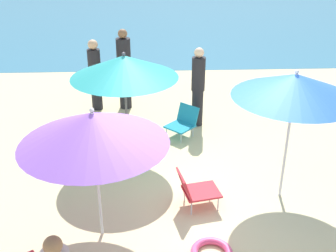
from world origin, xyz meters
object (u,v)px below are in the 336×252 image
Objects in this scene: beach_chair_c at (195,189)px; person_c at (124,69)px; person_b at (198,87)px; umbrella_blue at (295,86)px; umbrella_purple at (93,128)px; person_a at (95,74)px; umbrella_teal at (124,67)px; beach_chair_a at (183,121)px.

beach_chair_c is 0.37× the size of person_c.
beach_chair_c is 2.94m from person_b.
umbrella_purple is at bearing -163.94° from umbrella_blue.
person_b reaches higher than person_a.
umbrella_teal reaches higher than beach_chair_c.
person_c is at bearing -48.01° from person_b.
umbrella_purple is at bearing -169.70° from beach_chair_c.
umbrella_teal is 1.21× the size of person_a.
umbrella_blue reaches higher than person_a.
beach_chair_c is (-1.38, -0.24, -1.51)m from umbrella_blue.
umbrella_blue reaches higher than beach_chair_c.
beach_chair_a is (1.07, 0.81, -1.41)m from umbrella_teal.
person_c reaches higher than beach_chair_c.
person_a is at bearing 132.21° from umbrella_blue.
umbrella_blue is at bearing -28.52° from umbrella_teal.
beach_chair_a is 0.44× the size of person_b.
umbrella_teal is 2.69× the size of beach_chair_a.
beach_chair_c is at bearing -121.59° from person_c.
person_b reaches higher than beach_chair_c.
umbrella_blue reaches higher than umbrella_purple.
umbrella_purple is 2.58× the size of beach_chair_a.
beach_chair_c is at bearing 67.92° from person_b.
umbrella_blue is at bearing 16.06° from umbrella_purple.
umbrella_blue reaches higher than person_c.
beach_chair_c is 0.41× the size of person_b.
umbrella_blue reaches higher than beach_chair_a.
beach_chair_a is 0.40× the size of person_c.
person_a is at bearing -38.32° from person_b.
beach_chair_a is at bearing 122.50° from umbrella_blue.
umbrella_teal is at bearing 82.64° from umbrella_purple.
person_b is (-1.03, 2.63, -0.97)m from umbrella_blue.
person_c is (-0.15, 2.31, -0.79)m from umbrella_teal.
beach_chair_a is at bearing 37.15° from umbrella_teal.
umbrella_purple is (-0.27, -2.10, -0.11)m from umbrella_teal.
beach_chair_a is at bearing -17.69° from person_a.
umbrella_blue reaches higher than person_b.
beach_chair_a is 0.81m from person_b.
person_b reaches higher than beach_chair_a.
beach_chair_c is 4.28m from person_a.
person_b is (0.35, 2.87, 0.54)m from beach_chair_c.
person_c is (0.65, 0.06, 0.10)m from person_a.
person_b is at bearing -3.48° from person_a.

